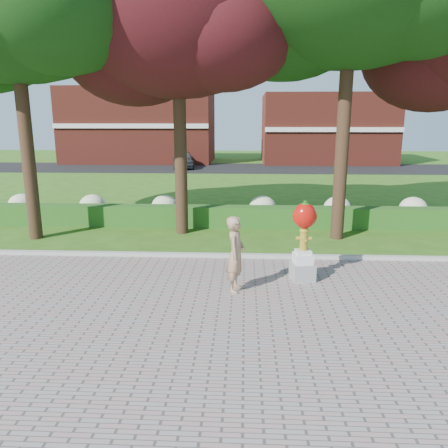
# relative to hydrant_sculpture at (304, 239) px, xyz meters

# --- Properties ---
(ground) EXTENTS (100.00, 100.00, 0.00)m
(ground) POSITION_rel_hydrant_sculpture_xyz_m (-1.76, -1.23, -1.13)
(ground) COLOR #2D5B16
(ground) RESTS_ON ground
(walkway) EXTENTS (40.00, 14.00, 0.04)m
(walkway) POSITION_rel_hydrant_sculpture_xyz_m (-1.76, -5.23, -1.11)
(walkway) COLOR gray
(walkway) RESTS_ON ground
(curb) EXTENTS (40.00, 0.18, 0.15)m
(curb) POSITION_rel_hydrant_sculpture_xyz_m (-1.76, 1.77, -1.05)
(curb) COLOR #ADADA5
(curb) RESTS_ON ground
(lawn_hedge) EXTENTS (24.00, 0.70, 0.80)m
(lawn_hedge) POSITION_rel_hydrant_sculpture_xyz_m (-1.76, 5.77, -0.73)
(lawn_hedge) COLOR #174F16
(lawn_hedge) RESTS_ON ground
(hydrangea_row) EXTENTS (20.10, 1.10, 0.99)m
(hydrangea_row) POSITION_rel_hydrant_sculpture_xyz_m (-1.19, 6.77, -0.58)
(hydrangea_row) COLOR beige
(hydrangea_row) RESTS_ON ground
(street) EXTENTS (50.00, 8.00, 0.02)m
(street) POSITION_rel_hydrant_sculpture_xyz_m (-1.76, 26.77, -1.12)
(street) COLOR black
(street) RESTS_ON ground
(building_left) EXTENTS (14.00, 8.00, 7.00)m
(building_left) POSITION_rel_hydrant_sculpture_xyz_m (-11.76, 32.77, 2.37)
(building_left) COLOR maroon
(building_left) RESTS_ON ground
(building_right) EXTENTS (12.00, 8.00, 6.40)m
(building_right) POSITION_rel_hydrant_sculpture_xyz_m (6.24, 32.77, 2.07)
(building_right) COLOR maroon
(building_right) RESTS_ON ground
(tree_mid_left) EXTENTS (8.25, 7.04, 10.69)m
(tree_mid_left) POSITION_rel_hydrant_sculpture_xyz_m (-3.87, 4.85, 6.17)
(tree_mid_left) COLOR black
(tree_mid_left) RESTS_ON ground
(hydrant_sculpture) EXTENTS (0.64, 0.64, 2.05)m
(hydrant_sculpture) POSITION_rel_hydrant_sculpture_xyz_m (0.00, 0.00, 0.00)
(hydrant_sculpture) COLOR gray
(hydrant_sculpture) RESTS_ON walkway
(woman) EXTENTS (0.55, 0.73, 1.82)m
(woman) POSITION_rel_hydrant_sculpture_xyz_m (-1.69, -0.82, -0.18)
(woman) COLOR tan
(woman) RESTS_ON walkway
(parked_car) EXTENTS (2.36, 4.48, 1.45)m
(parked_car) POSITION_rel_hydrant_sculpture_xyz_m (-6.77, 26.63, -0.38)
(parked_car) COLOR #3D4045
(parked_car) RESTS_ON street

